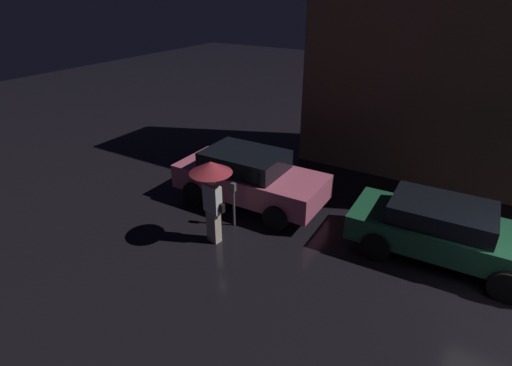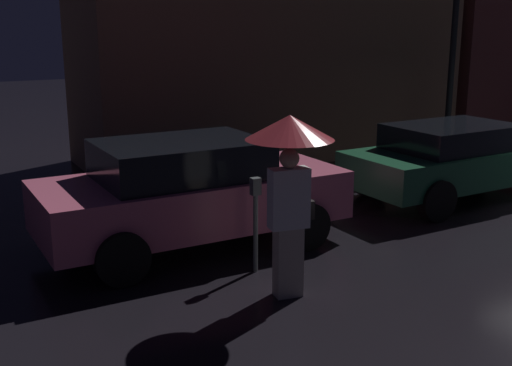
# 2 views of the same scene
# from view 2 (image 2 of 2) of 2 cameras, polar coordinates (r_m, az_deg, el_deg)

# --- Properties ---
(parked_car_pink) EXTENTS (4.33, 2.03, 1.56)m
(parked_car_pink) POSITION_cam_2_polar(r_m,az_deg,el_deg) (9.12, -5.87, -0.73)
(parked_car_pink) COLOR #DB6684
(parked_car_pink) RESTS_ON ground
(parked_car_green) EXTENTS (4.26, 1.96, 1.38)m
(parked_car_green) POSITION_cam_2_polar(r_m,az_deg,el_deg) (12.13, 17.36, 2.08)
(parked_car_green) COLOR #1E5638
(parked_car_green) RESTS_ON ground
(pedestrian_with_umbrella) EXTENTS (1.01, 1.01, 2.15)m
(pedestrian_with_umbrella) POSITION_cam_2_polar(r_m,az_deg,el_deg) (7.22, 3.00, 2.11)
(pedestrian_with_umbrella) COLOR beige
(pedestrian_with_umbrella) RESTS_ON ground
(parking_meter) EXTENTS (0.12, 0.10, 1.25)m
(parking_meter) POSITION_cam_2_polar(r_m,az_deg,el_deg) (8.16, -0.04, -2.78)
(parking_meter) COLOR #4C5154
(parking_meter) RESTS_ON ground
(street_lamp_near) EXTENTS (0.36, 0.36, 4.50)m
(street_lamp_near) POSITION_cam_2_polar(r_m,az_deg,el_deg) (15.29, 17.20, 12.61)
(street_lamp_near) COLOR black
(street_lamp_near) RESTS_ON ground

